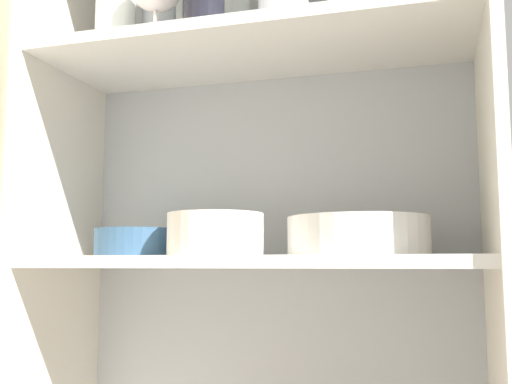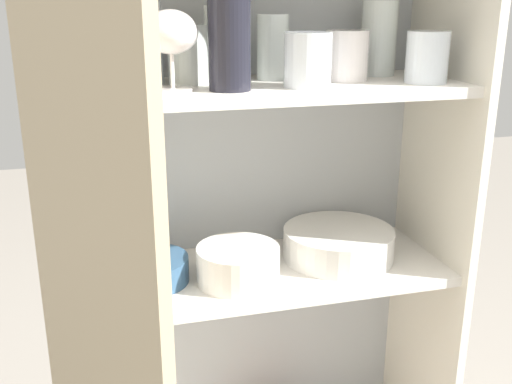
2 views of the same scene
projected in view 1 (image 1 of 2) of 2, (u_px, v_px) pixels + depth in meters
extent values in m
cube|color=#B2B7BC|center=(276.00, 268.00, 1.15)|extent=(0.79, 0.02, 1.50)
cube|color=silver|center=(57.00, 268.00, 1.12)|extent=(0.02, 0.32, 1.50)
cube|color=silver|center=(497.00, 269.00, 0.90)|extent=(0.02, 0.32, 1.50)
cube|color=silver|center=(254.00, 262.00, 1.01)|extent=(0.75, 0.28, 0.02)
cube|color=silver|center=(254.00, 50.00, 1.06)|extent=(0.75, 0.28, 0.02)
cylinder|color=white|center=(116.00, 23.00, 1.12)|extent=(0.07, 0.07, 0.12)
cylinder|color=white|center=(195.00, 31.00, 1.13)|extent=(0.07, 0.07, 0.11)
cylinder|color=white|center=(283.00, 0.00, 0.99)|extent=(0.08, 0.08, 0.09)
cylinder|color=silver|center=(351.00, 9.00, 1.02)|extent=(0.08, 0.08, 0.09)
cylinder|color=white|center=(235.00, 26.00, 1.15)|extent=(0.06, 0.06, 0.14)
cylinder|color=white|center=(283.00, 21.00, 1.11)|extent=(0.06, 0.06, 0.12)
cylinder|color=white|center=(408.00, 3.00, 1.06)|extent=(0.07, 0.07, 0.15)
cylinder|color=white|center=(160.00, 29.00, 1.17)|extent=(0.07, 0.07, 0.14)
cylinder|color=silver|center=(155.00, 42.00, 1.05)|extent=(0.07, 0.07, 0.01)
cylinder|color=silver|center=(155.00, 25.00, 1.06)|extent=(0.01, 0.01, 0.06)
cylinder|color=silver|center=(358.00, 253.00, 0.98)|extent=(0.23, 0.23, 0.01)
cylinder|color=silver|center=(358.00, 247.00, 0.98)|extent=(0.23, 0.23, 0.01)
cylinder|color=silver|center=(358.00, 242.00, 0.98)|extent=(0.23, 0.23, 0.01)
cylinder|color=silver|center=(358.00, 236.00, 0.98)|extent=(0.23, 0.23, 0.01)
cylinder|color=silver|center=(358.00, 231.00, 0.98)|extent=(0.23, 0.23, 0.01)
cylinder|color=silver|center=(358.00, 225.00, 0.98)|extent=(0.23, 0.23, 0.01)
cylinder|color=silver|center=(358.00, 220.00, 0.98)|extent=(0.23, 0.23, 0.01)
cylinder|color=silver|center=(215.00, 235.00, 0.99)|extent=(0.16, 0.16, 0.07)
torus|color=silver|center=(216.00, 216.00, 1.00)|extent=(0.16, 0.16, 0.01)
cylinder|color=#33567A|center=(137.00, 243.00, 1.08)|extent=(0.15, 0.15, 0.05)
torus|color=#33567A|center=(137.00, 231.00, 1.08)|extent=(0.15, 0.15, 0.01)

